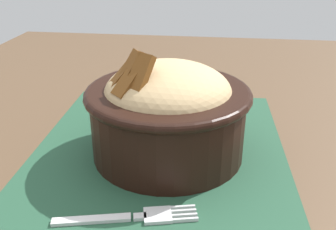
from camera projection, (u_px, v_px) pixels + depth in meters
table at (154, 218)px, 0.45m from camera, size 1.33×0.94×0.72m
placemat at (156, 165)px, 0.44m from camera, size 0.44×0.32×0.00m
bowl at (168, 109)px, 0.44m from camera, size 0.19×0.19×0.13m
fork at (133, 217)px, 0.35m from camera, size 0.05×0.13×0.00m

